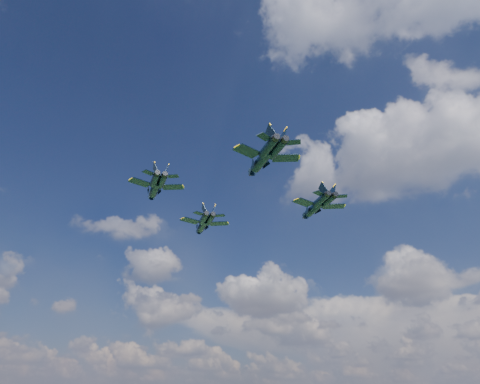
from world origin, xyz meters
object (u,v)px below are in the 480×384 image
jet_right (314,208)px  jet_slot (261,161)px  jet_lead (203,225)px  jet_left (155,189)px

jet_right → jet_slot: (2.28, -28.31, -0.75)m
jet_slot → jet_lead: bearing=91.6°
jet_right → jet_slot: jet_right is taller
jet_left → jet_right: 37.97m
jet_left → jet_slot: bearing=-48.4°
jet_left → jet_right: bearing=0.0°
jet_lead → jet_slot: (30.77, -21.92, -0.35)m
jet_right → jet_left: bearing=-178.4°
jet_lead → jet_left: (5.16, -23.56, -0.27)m
jet_left → jet_lead: bearing=50.3°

